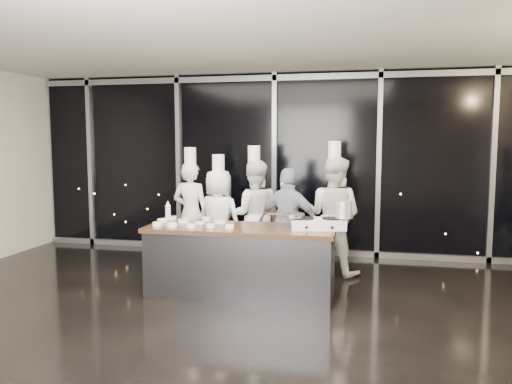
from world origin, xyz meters
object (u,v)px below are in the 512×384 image
guest (289,223)px  stock_pot (344,210)px  chef_left (219,218)px  chef_right (334,215)px  chef_far_left (191,213)px  frying_pan (292,215)px  chef_center (254,214)px  demo_counter (240,260)px  stove (318,223)px

guest → stock_pot: bearing=149.8°
stock_pot → chef_left: (-1.98, 1.11, -0.35)m
stock_pot → guest: guest is taller
chef_right → stock_pot: bearing=120.7°
chef_far_left → frying_pan: bearing=151.3°
chef_left → chef_center: (0.54, 0.11, 0.06)m
stock_pot → chef_center: chef_center is taller
frying_pan → chef_left: size_ratio=0.29×
demo_counter → chef_left: bearing=118.2°
chef_far_left → guest: 1.71m
stove → chef_left: 2.02m
stock_pot → chef_right: (-0.19, 1.17, -0.25)m
demo_counter → chef_right: 1.77m
chef_far_left → chef_right: 2.28m
demo_counter → stove: (1.00, 0.09, 0.51)m
stock_pot → stove: bearing=-174.2°
guest → chef_right: size_ratio=0.81×
stove → frying_pan: bearing=177.1°
chef_right → chef_left: bearing=23.4°
stock_pot → chef_center: 1.90m
demo_counter → chef_far_left: chef_far_left is taller
frying_pan → guest: (-0.17, 0.84, -0.25)m
stock_pot → chef_far_left: (-2.47, 1.20, -0.29)m
frying_pan → chef_center: (-0.79, 1.29, -0.20)m
demo_counter → stock_pot: (1.32, 0.12, 0.69)m
stove → chef_left: chef_left is taller
demo_counter → stock_pot: stock_pot is taller
chef_left → chef_right: chef_right is taller
chef_far_left → guest: size_ratio=1.17×
demo_counter → chef_center: 1.40m
stove → guest: guest is taller
stock_pot → chef_right: bearing=99.4°
chef_left → chef_far_left: bearing=4.2°
guest → demo_counter: bearing=73.7°
demo_counter → stove: size_ratio=3.33×
frying_pan → stock_pot: stock_pot is taller
stock_pot → chef_far_left: bearing=154.1°
demo_counter → chef_far_left: (-1.15, 1.32, 0.41)m
stove → chef_left: (-1.66, 1.14, -0.16)m
stock_pot → chef_right: 1.21m
chef_far_left → chef_center: size_ratio=0.98×
demo_counter → chef_far_left: bearing=131.1°
stock_pot → chef_left: bearing=150.7°
stove → demo_counter: bearing=175.7°
demo_counter → chef_right: bearing=49.0°
demo_counter → chef_left: size_ratio=1.37×
stove → chef_left: size_ratio=0.41×
frying_pan → chef_right: (0.45, 1.24, -0.17)m
stock_pot → chef_left: chef_left is taller
stove → chef_center: size_ratio=0.38×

